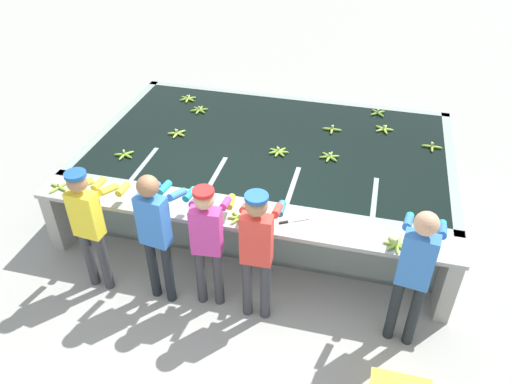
# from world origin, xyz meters

# --- Properties ---
(ground_plane) EXTENTS (80.00, 80.00, 0.00)m
(ground_plane) POSITION_xyz_m (0.00, 0.00, 0.00)
(ground_plane) COLOR #999993
(ground_plane) RESTS_ON ground
(wash_tank) EXTENTS (4.92, 2.98, 0.89)m
(wash_tank) POSITION_xyz_m (0.00, 1.93, 0.44)
(wash_tank) COLOR gray
(wash_tank) RESTS_ON ground
(work_ledge) EXTENTS (4.92, 0.45, 0.89)m
(work_ledge) POSITION_xyz_m (0.00, 0.23, 0.64)
(work_ledge) COLOR #9E9E99
(work_ledge) RESTS_ON ground
(worker_0) EXTENTS (0.45, 0.73, 1.60)m
(worker_0) POSITION_xyz_m (-1.52, -0.33, 0.97)
(worker_0) COLOR #38383D
(worker_0) RESTS_ON ground
(worker_1) EXTENTS (0.47, 0.74, 1.68)m
(worker_1) POSITION_xyz_m (-0.73, -0.33, 1.01)
(worker_1) COLOR #1E2328
(worker_1) RESTS_ON ground
(worker_2) EXTENTS (0.45, 0.73, 1.57)m
(worker_2) POSITION_xyz_m (-0.19, -0.26, 0.94)
(worker_2) COLOR #38383D
(worker_2) RESTS_ON ground
(worker_3) EXTENTS (0.42, 0.72, 1.65)m
(worker_3) POSITION_xyz_m (0.36, -0.32, 1.00)
(worker_3) COLOR #38383D
(worker_3) RESTS_ON ground
(worker_4) EXTENTS (0.47, 0.74, 1.70)m
(worker_4) POSITION_xyz_m (1.91, -0.27, 1.02)
(worker_4) COLOR #1E2328
(worker_4) RESTS_ON ground
(banana_bunch_floating_0) EXTENTS (0.28, 0.27, 0.08)m
(banana_bunch_floating_0) POSITION_xyz_m (-1.34, 1.79, 0.91)
(banana_bunch_floating_0) COLOR #93BC3D
(banana_bunch_floating_0) RESTS_ON wash_tank
(banana_bunch_floating_1) EXTENTS (0.28, 0.28, 0.08)m
(banana_bunch_floating_1) POSITION_xyz_m (0.16, 1.66, 0.91)
(banana_bunch_floating_1) COLOR #7FAD33
(banana_bunch_floating_1) RESTS_ON wash_tank
(banana_bunch_floating_2) EXTENTS (0.28, 0.27, 0.08)m
(banana_bunch_floating_2) POSITION_xyz_m (-1.81, 1.08, 0.91)
(banana_bunch_floating_2) COLOR #7FAD33
(banana_bunch_floating_2) RESTS_ON wash_tank
(banana_bunch_floating_3) EXTENTS (0.23, 0.23, 0.08)m
(banana_bunch_floating_3) POSITION_xyz_m (1.39, 3.14, 0.91)
(banana_bunch_floating_3) COLOR #75A333
(banana_bunch_floating_3) RESTS_ON wash_tank
(banana_bunch_floating_4) EXTENTS (0.27, 0.28, 0.08)m
(banana_bunch_floating_4) POSITION_xyz_m (-1.29, 2.56, 0.91)
(banana_bunch_floating_4) COLOR #75A333
(banana_bunch_floating_4) RESTS_ON wash_tank
(banana_bunch_floating_5) EXTENTS (0.27, 0.28, 0.08)m
(banana_bunch_floating_5) POSITION_xyz_m (0.84, 1.70, 0.91)
(banana_bunch_floating_5) COLOR #75A333
(banana_bunch_floating_5) RESTS_ON wash_tank
(banana_bunch_floating_6) EXTENTS (0.27, 0.28, 0.08)m
(banana_bunch_floating_6) POSITION_xyz_m (1.50, 2.64, 0.91)
(banana_bunch_floating_6) COLOR #9EC642
(banana_bunch_floating_6) RESTS_ON wash_tank
(banana_bunch_floating_7) EXTENTS (0.28, 0.28, 0.08)m
(banana_bunch_floating_7) POSITION_xyz_m (2.16, 2.30, 0.91)
(banana_bunch_floating_7) COLOR #8CB738
(banana_bunch_floating_7) RESTS_ON wash_tank
(banana_bunch_floating_8) EXTENTS (0.28, 0.28, 0.08)m
(banana_bunch_floating_8) POSITION_xyz_m (0.78, 2.46, 0.91)
(banana_bunch_floating_8) COLOR #8CB738
(banana_bunch_floating_8) RESTS_ON wash_tank
(banana_bunch_floating_9) EXTENTS (0.27, 0.28, 0.08)m
(banana_bunch_floating_9) POSITION_xyz_m (-1.60, 2.90, 0.91)
(banana_bunch_floating_9) COLOR #8CB738
(banana_bunch_floating_9) RESTS_ON wash_tank
(banana_bunch_ledge_0) EXTENTS (0.28, 0.28, 0.08)m
(banana_bunch_ledge_0) POSITION_xyz_m (0.04, 0.16, 0.91)
(banana_bunch_ledge_0) COLOR #93BC3D
(banana_bunch_ledge_0) RESTS_ON work_ledge
(banana_bunch_ledge_1) EXTENTS (0.28, 0.28, 0.08)m
(banana_bunch_ledge_1) POSITION_xyz_m (1.74, 0.14, 0.91)
(banana_bunch_ledge_1) COLOR #93BC3D
(banana_bunch_ledge_1) RESTS_ON work_ledge
(banana_bunch_ledge_2) EXTENTS (0.28, 0.28, 0.08)m
(banana_bunch_ledge_2) POSITION_xyz_m (-2.24, 0.19, 0.91)
(banana_bunch_ledge_2) COLOR #93BC3D
(banana_bunch_ledge_2) RESTS_ON work_ledge
(knife_0) EXTENTS (0.32, 0.20, 0.02)m
(knife_0) POSITION_xyz_m (0.59, 0.25, 0.90)
(knife_0) COLOR silver
(knife_0) RESTS_ON work_ledge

